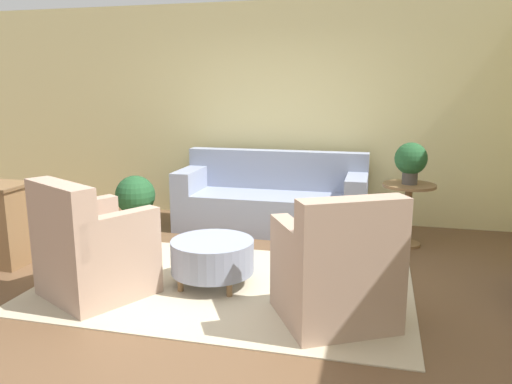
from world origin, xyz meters
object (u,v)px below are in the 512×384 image
at_px(couch, 272,202).
at_px(potted_plant_floor, 135,198).
at_px(armchair_right, 337,273).
at_px(armchair_left, 91,252).
at_px(ottoman_table, 213,256).
at_px(side_table, 408,203).
at_px(potted_plant_on_side_table, 411,160).

height_order(couch, potted_plant_floor, couch).
height_order(armchair_right, potted_plant_floor, armchair_right).
bearing_deg(potted_plant_floor, armchair_right, -36.38).
relative_size(armchair_left, ottoman_table, 1.43).
relative_size(armchair_left, armchair_right, 1.00).
bearing_deg(armchair_right, armchair_left, 180.00).
bearing_deg(ottoman_table, side_table, 42.99).
bearing_deg(armchair_left, couch, 66.36).
bearing_deg(armchair_left, ottoman_table, 27.14).
height_order(couch, side_table, couch).
distance_m(potted_plant_on_side_table, potted_plant_floor, 3.27).
bearing_deg(potted_plant_on_side_table, armchair_left, -141.79).
relative_size(side_table, potted_plant_floor, 1.03).
height_order(armchair_right, ottoman_table, armchair_right).
height_order(side_table, potted_plant_floor, side_table).
bearing_deg(side_table, couch, 169.53).
xyz_separation_m(ottoman_table, side_table, (1.72, 1.60, 0.21)).
height_order(ottoman_table, side_table, side_table).
height_order(ottoman_table, potted_plant_floor, potted_plant_floor).
distance_m(side_table, potted_plant_on_side_table, 0.48).
distance_m(armchair_right, side_table, 2.15).
bearing_deg(potted_plant_floor, couch, 14.82).
bearing_deg(armchair_right, side_table, 73.99).
xyz_separation_m(armchair_right, ottoman_table, (-1.13, 0.47, -0.12)).
relative_size(couch, potted_plant_on_side_table, 5.04).
bearing_deg(armchair_right, potted_plant_floor, 143.62).
distance_m(armchair_right, ottoman_table, 1.22).
relative_size(armchair_right, potted_plant_floor, 1.55).
height_order(armchair_left, armchair_right, same).
distance_m(ottoman_table, potted_plant_on_side_table, 2.45).
relative_size(armchair_left, side_table, 1.50).
xyz_separation_m(couch, potted_plant_floor, (-1.62, -0.43, 0.05)).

